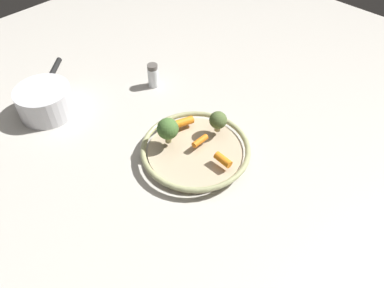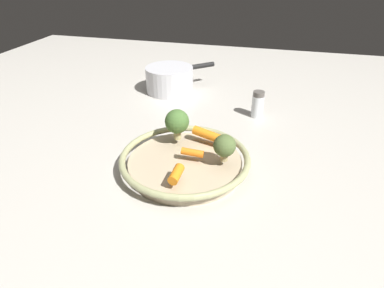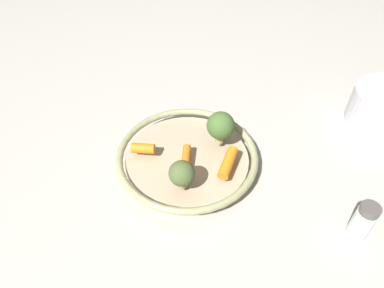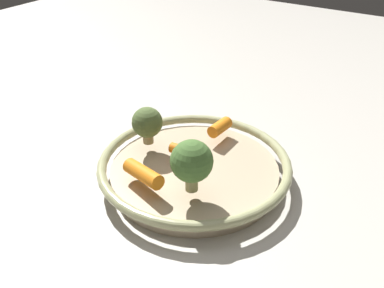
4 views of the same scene
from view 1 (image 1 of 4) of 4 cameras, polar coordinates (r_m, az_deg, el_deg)
ground_plane at (r=0.97m, az=0.52°, el=-1.88°), size 2.12×2.12×0.00m
serving_bowl at (r=0.95m, az=0.53°, el=-1.08°), size 0.28×0.28×0.04m
baby_carrot_near_rim at (r=0.94m, az=1.32°, el=0.42°), size 0.05×0.02×0.02m
baby_carrot_left at (r=0.90m, az=4.72°, el=-2.40°), size 0.02×0.05×0.02m
baby_carrot_center at (r=0.99m, az=-1.60°, el=3.26°), size 0.07×0.04×0.03m
broccoli_floret_small at (r=0.96m, az=3.90°, el=3.64°), size 0.05×0.05×0.06m
broccoli_floret_mid at (r=0.93m, az=-3.70°, el=2.28°), size 0.05×0.05×0.07m
salt_shaker at (r=1.18m, az=-5.92°, el=10.29°), size 0.03×0.03×0.08m
saucepan at (r=1.15m, az=-21.38°, el=6.12°), size 0.21×0.19×0.08m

